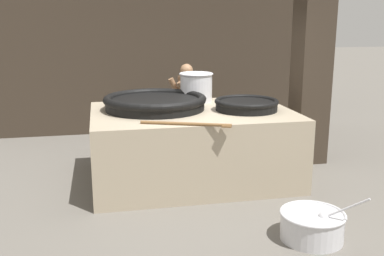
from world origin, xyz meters
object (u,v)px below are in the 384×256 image
Objects in this scene: stock_pot at (196,87)px; cook at (186,105)px; giant_wok_far at (246,104)px; prep_bowl_vegetables at (312,224)px; giant_wok_near at (155,102)px.

cook is at bearing 93.72° from stock_pot.
prep_bowl_vegetables is (0.10, -1.99, -0.95)m from giant_wok_far.
giant_wok_near reaches higher than giant_wok_far.
giant_wok_near is at bearing 50.30° from cook.
prep_bowl_vegetables is (0.70, -3.47, -0.68)m from cook.
stock_pot is at bearing 103.01° from prep_bowl_vegetables.
giant_wok_far is 1.62m from cook.
cook is at bearing 101.36° from prep_bowl_vegetables.
giant_wok_far is (1.28, -0.34, -0.02)m from giant_wok_near.
cook is 2.07× the size of prep_bowl_vegetables.
giant_wok_far is 2.21m from prep_bowl_vegetables.
giant_wok_far is at bearing -14.87° from giant_wok_near.
giant_wok_far is 1.02m from stock_pot.
stock_pot is 0.34× the size of cook.
cook is at bearing 59.14° from giant_wok_near.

